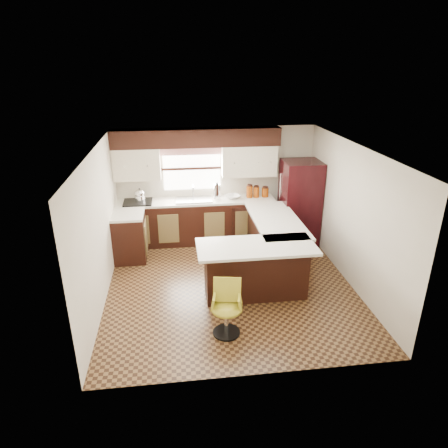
{
  "coord_description": "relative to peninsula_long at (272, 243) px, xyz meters",
  "views": [
    {
      "loc": [
        -0.88,
        -6.03,
        3.67
      ],
      "look_at": [
        -0.05,
        0.45,
        0.97
      ],
      "focal_mm": 32.0,
      "sensor_mm": 36.0,
      "label": 1
    }
  ],
  "objects": [
    {
      "name": "kettle",
      "position": [
        -2.5,
        1.26,
        0.66
      ],
      "size": [
        0.21,
        0.21,
        0.28
      ],
      "primitive_type": null,
      "color": "silver",
      "rests_on": "cooktop"
    },
    {
      "name": "peninsula_long",
      "position": [
        0.0,
        0.0,
        0.0
      ],
      "size": [
        0.6,
        1.95,
        0.9
      ],
      "primitive_type": "cube",
      "color": "black",
      "rests_on": "floor"
    },
    {
      "name": "counter_pen_return",
      "position": [
        -0.55,
        -1.06,
        0.47
      ],
      "size": [
        1.89,
        0.84,
        0.04
      ],
      "primitive_type": "cube",
      "color": "silver",
      "rests_on": "peninsula_return"
    },
    {
      "name": "wall_right",
      "position": [
        1.2,
        -0.62,
        0.75
      ],
      "size": [
        0.0,
        4.4,
        4.4
      ],
      "primitive_type": "plane",
      "rotation": [
        1.57,
        0.0,
        -1.57
      ],
      "color": "beige",
      "rests_on": "floor"
    },
    {
      "name": "dishwasher",
      "position": [
        -0.35,
        0.99,
        -0.02
      ],
      "size": [
        0.58,
        0.03,
        0.78
      ],
      "primitive_type": "cube",
      "color": "black",
      "rests_on": "floor"
    },
    {
      "name": "ceiling",
      "position": [
        -0.9,
        -0.62,
        1.95
      ],
      "size": [
        4.4,
        4.4,
        0.0
      ],
      "primitive_type": "plane",
      "rotation": [
        3.14,
        0.0,
        0.0
      ],
      "color": "silver",
      "rests_on": "wall_back"
    },
    {
      "name": "counter_back",
      "position": [
        -1.35,
        1.28,
        0.47
      ],
      "size": [
        3.3,
        0.6,
        0.04
      ],
      "primitive_type": "cube",
      "color": "silver",
      "rests_on": "base_cab_back"
    },
    {
      "name": "upper_cab_left",
      "position": [
        -2.52,
        1.4,
        1.27
      ],
      "size": [
        0.94,
        0.35,
        0.64
      ],
      "primitive_type": "cube",
      "color": "beige",
      "rests_on": "wall_back"
    },
    {
      "name": "canister_med",
      "position": [
        -0.07,
        1.3,
        0.61
      ],
      "size": [
        0.13,
        0.13,
        0.22
      ],
      "primitive_type": "cylinder",
      "color": "#803507",
      "rests_on": "counter_back"
    },
    {
      "name": "peninsula_return",
      "position": [
        -0.53,
        -0.97,
        0.0
      ],
      "size": [
        1.65,
        0.6,
        0.9
      ],
      "primitive_type": "cube",
      "color": "black",
      "rests_on": "floor"
    },
    {
      "name": "wall_front",
      "position": [
        -0.9,
        -2.83,
        0.75
      ],
      "size": [
        4.4,
        0.0,
        4.4
      ],
      "primitive_type": "plane",
      "rotation": [
        -1.57,
        0.0,
        0.0
      ],
      "color": "beige",
      "rests_on": "floor"
    },
    {
      "name": "cooktop",
      "position": [
        -2.55,
        1.25,
        0.51
      ],
      "size": [
        0.58,
        0.5,
        0.02
      ],
      "primitive_type": "cube",
      "color": "black",
      "rests_on": "counter_back"
    },
    {
      "name": "percolator",
      "position": [
        -0.91,
        1.28,
        0.66
      ],
      "size": [
        0.14,
        0.14,
        0.32
      ],
      "primitive_type": "cylinder",
      "color": "silver",
      "rests_on": "counter_back"
    },
    {
      "name": "counter_left",
      "position": [
        -2.7,
        0.62,
        0.47
      ],
      "size": [
        0.6,
        0.7,
        0.04
      ],
      "primitive_type": "cube",
      "color": "silver",
      "rests_on": "base_cab_left"
    },
    {
      "name": "floor",
      "position": [
        -0.9,
        -0.62,
        -0.45
      ],
      "size": [
        4.4,
        4.4,
        0.0
      ],
      "primitive_type": "plane",
      "color": "#49301A",
      "rests_on": "ground"
    },
    {
      "name": "wall_left",
      "position": [
        -3.0,
        -0.62,
        0.75
      ],
      "size": [
        0.0,
        4.4,
        4.4
      ],
      "primitive_type": "plane",
      "rotation": [
        1.57,
        0.0,
        1.57
      ],
      "color": "beige",
      "rests_on": "floor"
    },
    {
      "name": "canister_large",
      "position": [
        -0.21,
        1.3,
        0.62
      ],
      "size": [
        0.13,
        0.13,
        0.26
      ],
      "primitive_type": "cylinder",
      "color": "#803507",
      "rests_on": "counter_back"
    },
    {
      "name": "valance",
      "position": [
        -1.4,
        1.52,
        1.49
      ],
      "size": [
        1.3,
        0.06,
        0.18
      ],
      "primitive_type": "cube",
      "color": "#D19B93",
      "rests_on": "wall_back"
    },
    {
      "name": "counter_pen_long",
      "position": [
        0.05,
        0.0,
        0.47
      ],
      "size": [
        0.84,
        1.95,
        0.04
      ],
      "primitive_type": "cube",
      "color": "silver",
      "rests_on": "peninsula_long"
    },
    {
      "name": "soffit",
      "position": [
        -1.3,
        1.4,
        1.77
      ],
      "size": [
        3.4,
        0.35,
        0.36
      ],
      "primitive_type": "cube",
      "color": "black",
      "rests_on": "wall_back"
    },
    {
      "name": "upper_cab_right",
      "position": [
        -0.22,
        1.4,
        1.27
      ],
      "size": [
        1.14,
        0.35,
        0.64
      ],
      "primitive_type": "cube",
      "color": "beige",
      "rests_on": "wall_back"
    },
    {
      "name": "base_cab_back",
      "position": [
        -1.35,
        1.28,
        0.0
      ],
      "size": [
        3.3,
        0.6,
        0.9
      ],
      "primitive_type": "cube",
      "color": "black",
      "rests_on": "floor"
    },
    {
      "name": "sink",
      "position": [
        -1.4,
        1.25,
        0.51
      ],
      "size": [
        0.75,
        0.45,
        0.03
      ],
      "primitive_type": "cube",
      "color": "#B2B2B7",
      "rests_on": "counter_back"
    },
    {
      "name": "base_cab_left",
      "position": [
        -2.7,
        0.62,
        0.0
      ],
      "size": [
        0.6,
        0.7,
        0.9
      ],
      "primitive_type": "cube",
      "color": "black",
      "rests_on": "floor"
    },
    {
      "name": "mixing_bowl",
      "position": [
        -0.58,
        1.28,
        0.53
      ],
      "size": [
        0.38,
        0.38,
        0.07
      ],
      "primitive_type": "imported",
      "rotation": [
        0.0,
        0.0,
        0.34
      ],
      "color": "white",
      "rests_on": "counter_back"
    },
    {
      "name": "wall_back",
      "position": [
        -0.9,
        1.58,
        0.75
      ],
      "size": [
        4.4,
        0.0,
        4.4
      ],
      "primitive_type": "plane",
      "rotation": [
        1.57,
        0.0,
        0.0
      ],
      "color": "beige",
      "rests_on": "floor"
    },
    {
      "name": "bar_chair",
      "position": [
        -1.14,
        -1.96,
        -0.04
      ],
      "size": [
        0.51,
        0.51,
        0.81
      ],
      "primitive_type": null,
      "rotation": [
        0.0,
        0.0,
        -0.19
      ],
      "color": "gold",
      "rests_on": "floor"
    },
    {
      "name": "canister_small",
      "position": [
        0.13,
        1.3,
        0.59
      ],
      "size": [
        0.14,
        0.14,
        0.2
      ],
      "primitive_type": "cylinder",
      "color": "#803507",
      "rests_on": "counter_back"
    },
    {
      "name": "window_pane",
      "position": [
        -1.4,
        1.56,
        1.1
      ],
      "size": [
        1.2,
        0.02,
        0.9
      ],
      "primitive_type": "cube",
      "color": "white",
      "rests_on": "wall_back"
    },
    {
      "name": "refrigerator",
      "position": [
        0.8,
        0.98,
        0.44
      ],
      "size": [
        0.76,
        0.73,
        1.77
      ],
      "primitive_type": "cube",
      "color": "black",
      "rests_on": "floor"
    }
  ]
}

